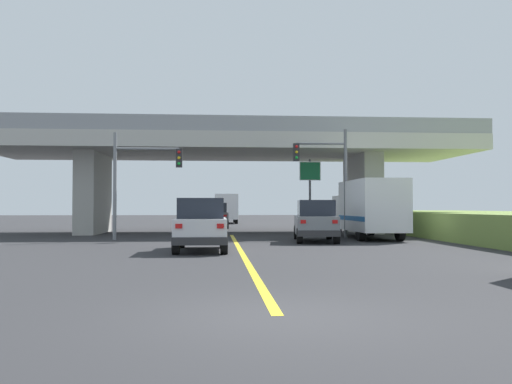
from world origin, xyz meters
The scene contains 11 objects.
ground centered at (0.00, 27.51, 0.00)m, with size 160.00×160.00×0.00m, color #2B2B2D.
overpass_bridge centered at (0.00, 27.51, 5.01)m, with size 30.80×9.52×6.96m.
lane_divider_stripe centered at (0.00, 12.38, 0.00)m, with size 0.20×24.76×0.01m, color yellow.
suv_lead centered at (-1.52, 12.70, 1.01)m, with size 1.97×4.33×2.02m.
suv_crossing centered at (3.91, 18.11, 1.01)m, with size 2.42×4.90×2.02m.
box_truck centered at (7.23, 20.47, 1.63)m, with size 2.33×7.60×3.09m.
sedan_oncoming centered at (-0.98, 35.64, 1.02)m, with size 2.05×4.65×2.02m.
traffic_signal_nearside centered at (5.19, 21.05, 3.72)m, with size 2.97×0.36×5.95m.
traffic_signal_farside centered at (-4.94, 20.10, 3.48)m, with size 3.52×0.36×5.53m.
highway_sign centered at (4.89, 25.21, 3.37)m, with size 1.32×0.17×4.67m.
semi_truck_distant centered at (0.11, 48.66, 1.58)m, with size 2.33×6.89×2.99m.
Camera 1 is at (-0.96, -8.52, 1.69)m, focal length 38.58 mm.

